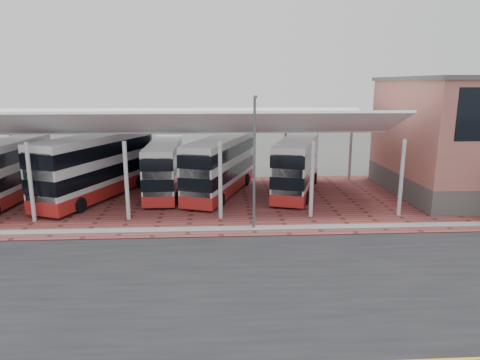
% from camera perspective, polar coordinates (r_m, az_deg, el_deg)
% --- Properties ---
extents(ground, '(140.00, 140.00, 0.00)m').
position_cam_1_polar(ground, '(20.45, -2.31, -12.55)').
color(ground, '#474A45').
extents(road, '(120.00, 14.00, 0.02)m').
position_cam_1_polar(road, '(19.54, -2.26, -13.78)').
color(road, black).
rests_on(road, ground).
extents(forecourt, '(72.00, 16.00, 0.06)m').
position_cam_1_polar(forecourt, '(32.74, 0.82, -2.66)').
color(forecourt, brown).
rests_on(forecourt, ground).
extents(north_kerb, '(120.00, 0.80, 0.14)m').
position_cam_1_polar(north_kerb, '(26.16, -2.54, -6.60)').
color(north_kerb, slate).
rests_on(north_kerb, ground).
extents(canopy, '(37.00, 11.63, 7.07)m').
position_cam_1_polar(canopy, '(33.06, -13.35, 7.32)').
color(canopy, silver).
rests_on(canopy, ground).
extents(lamp_east, '(0.16, 0.90, 8.07)m').
position_cam_1_polar(lamp_east, '(25.24, 1.92, 2.77)').
color(lamp_east, '#575960').
rests_on(lamp_east, ground).
extents(bus_1, '(3.35, 11.14, 4.53)m').
position_cam_1_polar(bus_1, '(35.71, -29.13, 0.76)').
color(bus_1, silver).
rests_on(bus_1, forecourt).
extents(bus_2, '(6.88, 11.95, 4.86)m').
position_cam_1_polar(bus_2, '(34.57, -18.65, 1.65)').
color(bus_2, silver).
rests_on(bus_2, forecourt).
extents(bus_3, '(2.61, 10.00, 4.11)m').
position_cam_1_polar(bus_3, '(34.79, -10.02, 1.57)').
color(bus_3, silver).
rests_on(bus_3, forecourt).
extents(bus_4, '(5.99, 11.09, 4.48)m').
position_cam_1_polar(bus_4, '(34.00, -2.64, 1.82)').
color(bus_4, silver).
rests_on(bus_4, forecourt).
extents(bus_5, '(5.61, 10.79, 4.35)m').
position_cam_1_polar(bus_5, '(34.76, 7.60, 1.85)').
color(bus_5, silver).
rests_on(bus_5, forecourt).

